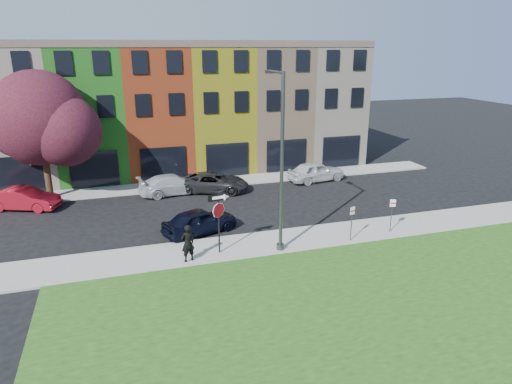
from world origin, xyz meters
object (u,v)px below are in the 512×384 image
object	(u,v)px
stop_sign	(219,211)
man	(188,243)
street_lamp	(280,164)
sedan_near	(200,221)

from	to	relation	value
stop_sign	man	size ratio (longest dim) A/B	1.66
street_lamp	man	bearing A→B (deg)	-178.45
stop_sign	street_lamp	bearing A→B (deg)	-15.09
stop_sign	sedan_near	xyz separation A→B (m)	(-0.42, 3.05, -1.61)
man	sedan_near	world-z (taller)	man
man	street_lamp	size ratio (longest dim) A/B	0.21
man	street_lamp	distance (m)	5.92
stop_sign	street_lamp	size ratio (longest dim) A/B	0.35
sedan_near	man	bearing A→B (deg)	139.70
street_lamp	stop_sign	bearing A→B (deg)	173.69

